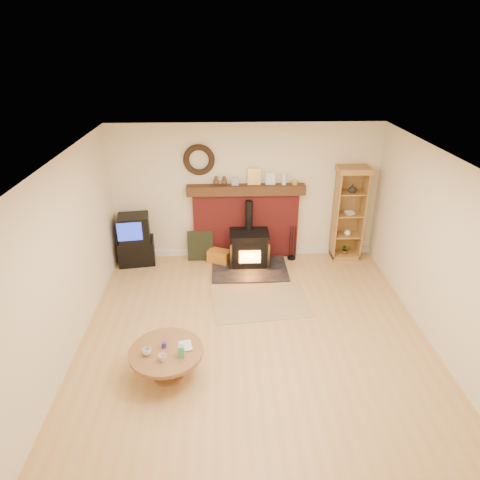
{
  "coord_description": "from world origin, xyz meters",
  "views": [
    {
      "loc": [
        -0.41,
        -4.9,
        3.95
      ],
      "look_at": [
        -0.18,
        1.0,
        1.14
      ],
      "focal_mm": 32.0,
      "sensor_mm": 36.0,
      "label": 1
    }
  ],
  "objects_px": {
    "tv_unit": "(135,241)",
    "coffee_table": "(166,355)",
    "wood_stove": "(249,250)",
    "curio_cabinet": "(348,214)"
  },
  "relations": [
    {
      "from": "wood_stove",
      "to": "tv_unit",
      "type": "distance_m",
      "value": 2.16
    },
    {
      "from": "curio_cabinet",
      "to": "tv_unit",
      "type": "bearing_deg",
      "value": -178.8
    },
    {
      "from": "curio_cabinet",
      "to": "coffee_table",
      "type": "height_order",
      "value": "curio_cabinet"
    },
    {
      "from": "tv_unit",
      "to": "curio_cabinet",
      "type": "height_order",
      "value": "curio_cabinet"
    },
    {
      "from": "tv_unit",
      "to": "coffee_table",
      "type": "distance_m",
      "value": 3.24
    },
    {
      "from": "wood_stove",
      "to": "tv_unit",
      "type": "bearing_deg",
      "value": 174.71
    },
    {
      "from": "tv_unit",
      "to": "coffee_table",
      "type": "relative_size",
      "value": 1.04
    },
    {
      "from": "wood_stove",
      "to": "tv_unit",
      "type": "height_order",
      "value": "wood_stove"
    },
    {
      "from": "tv_unit",
      "to": "curio_cabinet",
      "type": "distance_m",
      "value": 4.07
    },
    {
      "from": "curio_cabinet",
      "to": "coffee_table",
      "type": "relative_size",
      "value": 1.96
    }
  ]
}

